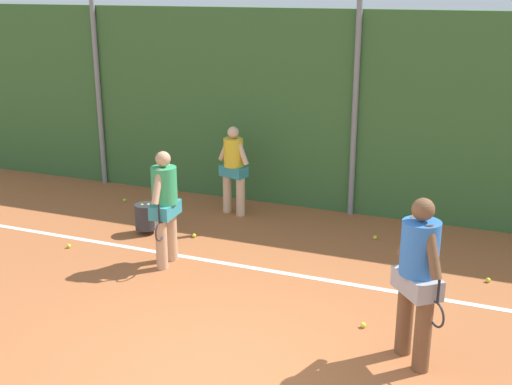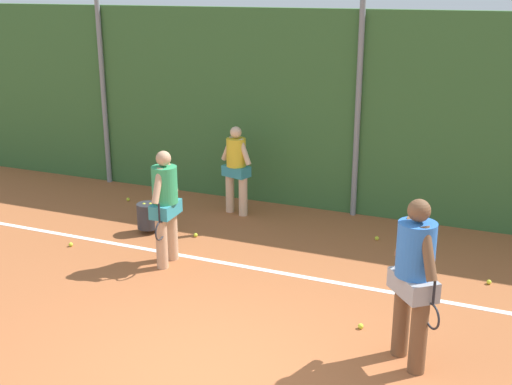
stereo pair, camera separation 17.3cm
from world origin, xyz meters
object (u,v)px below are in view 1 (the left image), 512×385
player_backcourt_far (234,165)px  tennis_ball_2 (375,237)px  tennis_ball_1 (488,280)px  player_midcourt (165,203)px  tennis_ball_4 (124,200)px  tennis_ball_0 (194,236)px  ball_hopper (146,216)px  tennis_ball_3 (69,246)px  player_foreground_near (418,273)px  tennis_ball_5 (363,325)px

player_backcourt_far → tennis_ball_2: size_ratio=24.16×
player_backcourt_far → tennis_ball_1: 4.69m
player_midcourt → tennis_ball_4: player_midcourt is taller
tennis_ball_0 → tennis_ball_2: same height
ball_hopper → tennis_ball_4: ball_hopper is taller
tennis_ball_3 → player_backcourt_far: bearing=54.2°
tennis_ball_2 → tennis_ball_1: bearing=-29.1°
player_midcourt → tennis_ball_0: 1.44m
player_backcourt_far → player_foreground_near: bearing=151.6°
tennis_ball_1 → tennis_ball_2: (-1.79, 1.00, 0.00)m
player_foreground_near → player_midcourt: size_ratio=1.10×
tennis_ball_3 → tennis_ball_4: 2.31m
tennis_ball_5 → tennis_ball_0: bearing=150.0°
ball_hopper → tennis_ball_1: bearing=1.4°
tennis_ball_1 → tennis_ball_5: same height
player_backcourt_far → tennis_ball_4: size_ratio=24.16×
ball_hopper → tennis_ball_0: size_ratio=7.78×
player_backcourt_far → tennis_ball_1: player_backcourt_far is taller
tennis_ball_0 → tennis_ball_2: size_ratio=1.00×
ball_hopper → tennis_ball_3: size_ratio=7.78×
tennis_ball_3 → tennis_ball_5: same height
player_foreground_near → tennis_ball_3: 5.75m
player_midcourt → player_backcourt_far: 2.41m
player_foreground_near → tennis_ball_0: (-3.89, 2.39, -1.02)m
tennis_ball_5 → tennis_ball_2: bearing=99.2°
player_midcourt → tennis_ball_2: (2.65, 2.11, -0.93)m
tennis_ball_2 → tennis_ball_3: same height
player_foreground_near → tennis_ball_3: (-5.51, 1.26, -1.02)m
player_backcourt_far → ball_hopper: (-0.96, -1.43, -0.61)m
ball_hopper → tennis_ball_5: bearing=-23.4°
player_foreground_near → ball_hopper: bearing=-155.8°
tennis_ball_4 → tennis_ball_5: (5.29, -3.00, 0.00)m
tennis_ball_4 → tennis_ball_2: bearing=-1.4°
player_foreground_near → player_midcourt: player_foreground_near is taller
player_midcourt → tennis_ball_0: player_midcourt is taller
player_foreground_near → tennis_ball_2: (-1.12, 3.41, -1.02)m
tennis_ball_1 → tennis_ball_4: size_ratio=1.00×
tennis_ball_1 → tennis_ball_2: same height
player_midcourt → tennis_ball_5: 3.34m
player_backcourt_far → ball_hopper: 1.82m
player_backcourt_far → player_midcourt: bearing=105.8°
player_backcourt_far → tennis_ball_0: bearing=100.3°
tennis_ball_1 → tennis_ball_4: bearing=170.4°
tennis_ball_0 → tennis_ball_3: (-1.63, -1.13, 0.00)m
tennis_ball_0 → tennis_ball_1: same height
player_midcourt → tennis_ball_1: bearing=100.6°
ball_hopper → tennis_ball_3: bearing=-128.1°
tennis_ball_0 → tennis_ball_4: bearing=151.1°
tennis_ball_1 → tennis_ball_3: size_ratio=1.00×
player_midcourt → tennis_ball_2: 3.51m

